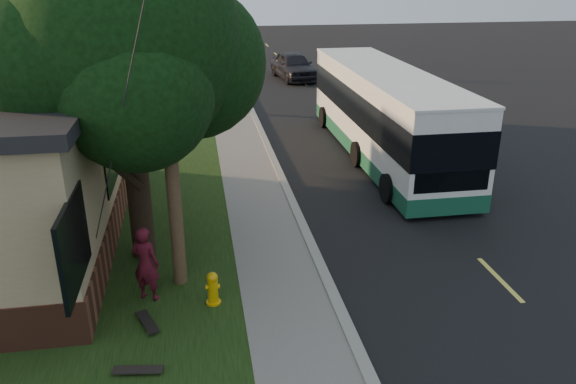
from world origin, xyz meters
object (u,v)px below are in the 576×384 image
object	(u,v)px
distant_car	(294,66)
transit_bus	(384,112)
utility_pole	(164,82)
leafy_tree	(125,44)
traffic_signal	(234,17)
skateboarder	(146,264)
skateboard_main	(148,322)
skateboard_spare	(138,370)
fire_hydrant	(213,288)
bare_tree_near	(178,67)
bare_tree_far	(188,40)

from	to	relation	value
distant_car	transit_bus	bearing A→B (deg)	-95.69
transit_bus	utility_pole	bearing A→B (deg)	-132.25
leafy_tree	traffic_signal	distance (m)	31.76
skateboarder	skateboard_main	world-z (taller)	skateboarder
leafy_tree	traffic_signal	xyz separation A→B (m)	(4.67, 31.35, -2.00)
leafy_tree	skateboard_spare	size ratio (longest dim) A/B	8.63
fire_hydrant	bare_tree_near	size ratio (longest dim) A/B	0.17
fire_hydrant	skateboarder	xyz separation A→B (m)	(-1.37, 0.43, 0.48)
leafy_tree	bare_tree_near	bearing A→B (deg)	87.50
fire_hydrant	transit_bus	xyz separation A→B (m)	(6.76, 9.21, 1.31)
skateboarder	distant_car	size ratio (longest dim) A/B	0.34
utility_pole	traffic_signal	xyz separation A→B (m)	(3.81, 33.01, -1.47)
utility_pole	leafy_tree	bearing A→B (deg)	117.60
fire_hydrant	skateboarder	world-z (taller)	skateboarder
bare_tree_near	bare_tree_far	distance (m)	12.01
bare_tree_far	skateboarder	world-z (taller)	bare_tree_far
skateboard_main	distant_car	distance (m)	26.89
bare_tree_near	distant_car	distance (m)	10.19
leafy_tree	distant_car	xyz separation A→B (m)	(7.73, 22.59, -4.31)
bare_tree_far	traffic_signal	size ratio (longest dim) A/B	0.73
fire_hydrant	bare_tree_near	xyz separation A→B (m)	(-0.90, 18.00, 1.72)
bare_tree_near	transit_bus	bearing A→B (deg)	-48.92
utility_pole	skateboard_main	distance (m)	4.81
distant_car	skateboard_main	bearing A→B (deg)	-114.04
traffic_signal	utility_pole	bearing A→B (deg)	-96.58
skateboarder	distant_car	bearing A→B (deg)	-79.96
distant_car	traffic_signal	bearing A→B (deg)	101.37
leafy_tree	traffic_signal	size ratio (longest dim) A/B	1.42
traffic_signal	skateboard_main	size ratio (longest dim) A/B	6.10
utility_pole	bare_tree_near	world-z (taller)	utility_pole
leafy_tree	distant_car	bearing A→B (deg)	71.11
utility_pole	traffic_signal	distance (m)	33.26
utility_pole	bare_tree_near	distance (m)	17.19
bare_tree_near	bare_tree_far	xyz separation A→B (m)	(0.50, 12.00, -0.15)
traffic_signal	distant_car	world-z (taller)	traffic_signal
skateboard_spare	fire_hydrant	bearing A→B (deg)	55.05
skateboard_main	traffic_signal	bearing A→B (deg)	82.68
utility_pole	transit_bus	distance (m)	11.47
transit_bus	skateboard_spare	world-z (taller)	transit_bus
skateboard_spare	bare_tree_near	bearing A→B (deg)	88.53
skateboarder	skateboard_spare	bearing A→B (deg)	115.87
bare_tree_far	transit_bus	xyz separation A→B (m)	(7.16, -20.79, -0.27)
bare_tree_far	utility_pole	bearing A→B (deg)	-90.60
transit_bus	skateboard_spare	size ratio (longest dim) A/B	13.34
bare_tree_far	distant_car	xyz separation A→B (m)	(6.56, -4.77, -1.15)
leafy_tree	utility_pole	bearing A→B (deg)	-62.40
transit_bus	bare_tree_far	bearing A→B (deg)	109.01
traffic_signal	skateboarder	world-z (taller)	traffic_signal
traffic_signal	skateboarder	xyz separation A→B (m)	(-4.47, -33.57, -2.25)
fire_hydrant	distant_car	world-z (taller)	distant_car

